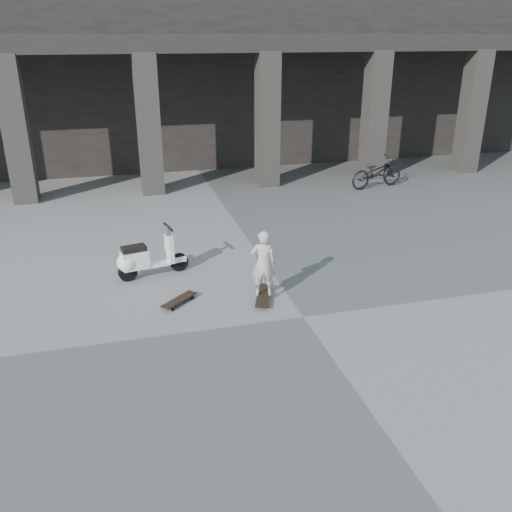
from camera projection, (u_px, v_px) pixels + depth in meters
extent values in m
plane|color=#51514F|center=(303.00, 317.00, 9.21)|extent=(90.00, 90.00, 0.00)
cube|color=black|center=(183.00, 75.00, 20.57)|extent=(28.00, 6.00, 6.00)
cube|color=black|center=(200.00, 43.00, 16.18)|extent=(28.00, 2.80, 0.50)
cube|color=#2C2A25|center=(16.00, 131.00, 14.77)|extent=(0.65, 0.65, 4.00)
cube|color=#2C2A25|center=(149.00, 125.00, 15.61)|extent=(0.65, 0.65, 4.00)
cube|color=#2C2A25|center=(267.00, 121.00, 16.46)|extent=(0.65, 0.65, 4.00)
cube|color=#2C2A25|center=(375.00, 116.00, 17.31)|extent=(0.65, 0.65, 4.00)
cube|color=#2C2A25|center=(472.00, 112.00, 18.16)|extent=(0.65, 0.65, 4.00)
cube|color=black|center=(263.00, 295.00, 9.80)|extent=(0.53, 0.97, 0.02)
cube|color=#B2B2B7|center=(264.00, 289.00, 10.12)|extent=(0.20, 0.11, 0.03)
cube|color=#B2B2B7|center=(262.00, 305.00, 9.51)|extent=(0.20, 0.11, 0.03)
cylinder|color=black|center=(259.00, 289.00, 10.13)|extent=(0.05, 0.08, 0.07)
cylinder|color=black|center=(270.00, 290.00, 10.11)|extent=(0.05, 0.08, 0.07)
cylinder|color=black|center=(256.00, 306.00, 9.52)|extent=(0.05, 0.08, 0.07)
cylinder|color=black|center=(267.00, 306.00, 9.50)|extent=(0.05, 0.08, 0.07)
cube|color=black|center=(179.00, 300.00, 9.63)|extent=(0.71, 0.66, 0.02)
cube|color=#B2B2B7|center=(189.00, 296.00, 9.85)|extent=(0.15, 0.16, 0.03)
cube|color=#B2B2B7|center=(169.00, 308.00, 9.44)|extent=(0.15, 0.16, 0.03)
cylinder|color=black|center=(185.00, 295.00, 9.90)|extent=(0.07, 0.07, 0.07)
cylinder|color=black|center=(193.00, 298.00, 9.81)|extent=(0.07, 0.07, 0.07)
cylinder|color=black|center=(165.00, 307.00, 9.48)|extent=(0.07, 0.07, 0.07)
cylinder|color=black|center=(172.00, 309.00, 9.39)|extent=(0.07, 0.07, 0.07)
imported|color=#B8B2A6|center=(263.00, 263.00, 9.56)|extent=(0.50, 0.39, 1.22)
cylinder|color=black|center=(179.00, 262.00, 10.95)|extent=(0.38, 0.17, 0.37)
cylinder|color=black|center=(128.00, 272.00, 10.49)|extent=(0.38, 0.17, 0.37)
cube|color=white|center=(155.00, 264.00, 10.71)|extent=(0.59, 0.36, 0.06)
cube|color=white|center=(135.00, 260.00, 10.47)|extent=(0.56, 0.40, 0.35)
sphere|color=white|center=(127.00, 262.00, 10.41)|extent=(0.39, 0.39, 0.39)
cube|color=black|center=(134.00, 248.00, 10.38)|extent=(0.50, 0.34, 0.09)
cube|color=white|center=(169.00, 249.00, 10.74)|extent=(0.16, 0.33, 0.54)
cube|color=white|center=(179.00, 259.00, 10.92)|extent=(0.30, 0.19, 0.11)
cylinder|color=#B2B2B7|center=(168.00, 233.00, 10.61)|extent=(0.10, 0.10, 0.28)
cylinder|color=black|center=(168.00, 227.00, 10.57)|extent=(0.16, 0.46, 0.06)
sphere|color=white|center=(171.00, 237.00, 10.68)|extent=(0.11, 0.11, 0.11)
imported|color=black|center=(377.00, 172.00, 16.73)|extent=(1.91, 0.99, 0.96)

